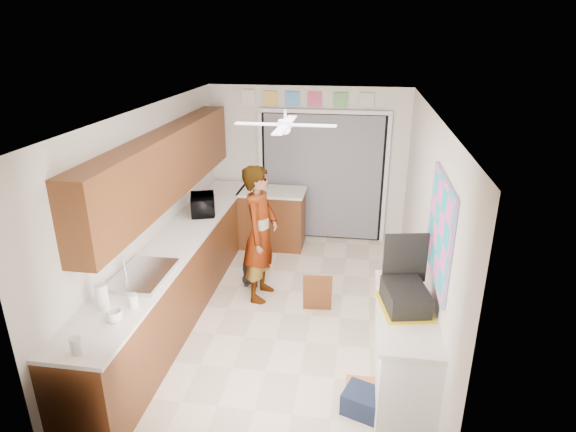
{
  "coord_description": "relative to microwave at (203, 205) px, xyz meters",
  "views": [
    {
      "loc": [
        0.84,
        -5.09,
        3.31
      ],
      "look_at": [
        0.0,
        0.4,
        1.15
      ],
      "focal_mm": 30.0,
      "sensor_mm": 36.0,
      "label": 1
    }
  ],
  "objects": [
    {
      "name": "floor",
      "position": [
        1.25,
        -0.85,
        -1.07
      ],
      "size": [
        5.0,
        5.0,
        0.0
      ],
      "primitive_type": "plane",
      "color": "beige",
      "rests_on": "ground"
    },
    {
      "name": "ceiling",
      "position": [
        1.25,
        -0.85,
        1.43
      ],
      "size": [
        5.0,
        5.0,
        0.0
      ],
      "primitive_type": "plane",
      "rotation": [
        3.14,
        0.0,
        0.0
      ],
      "color": "white",
      "rests_on": "ground"
    },
    {
      "name": "wall_back",
      "position": [
        1.25,
        1.65,
        0.18
      ],
      "size": [
        3.2,
        0.0,
        3.2
      ],
      "primitive_type": "plane",
      "rotation": [
        1.57,
        0.0,
        0.0
      ],
      "color": "silver",
      "rests_on": "ground"
    },
    {
      "name": "wall_front",
      "position": [
        1.25,
        -3.35,
        0.18
      ],
      "size": [
        3.2,
        0.0,
        3.2
      ],
      "primitive_type": "plane",
      "rotation": [
        -1.57,
        0.0,
        0.0
      ],
      "color": "silver",
      "rests_on": "ground"
    },
    {
      "name": "wall_left",
      "position": [
        -0.35,
        -0.85,
        0.18
      ],
      "size": [
        0.0,
        5.0,
        5.0
      ],
      "primitive_type": "plane",
      "rotation": [
        1.57,
        0.0,
        1.57
      ],
      "color": "silver",
      "rests_on": "ground"
    },
    {
      "name": "wall_right",
      "position": [
        2.85,
        -0.85,
        0.18
      ],
      "size": [
        0.0,
        5.0,
        5.0
      ],
      "primitive_type": "plane",
      "rotation": [
        1.57,
        0.0,
        -1.57
      ],
      "color": "silver",
      "rests_on": "ground"
    },
    {
      "name": "left_base_cabinets",
      "position": [
        -0.05,
        -0.85,
        -0.62
      ],
      "size": [
        0.6,
        4.8,
        0.9
      ],
      "primitive_type": "cube",
      "color": "#5F3116",
      "rests_on": "floor"
    },
    {
      "name": "left_countertop",
      "position": [
        -0.04,
        -0.85,
        -0.15
      ],
      "size": [
        0.62,
        4.8,
        0.04
      ],
      "primitive_type": "cube",
      "color": "white",
      "rests_on": "left_base_cabinets"
    },
    {
      "name": "upper_cabinets",
      "position": [
        -0.19,
        -0.65,
        0.73
      ],
      "size": [
        0.32,
        4.0,
        0.8
      ],
      "primitive_type": "cube",
      "color": "#5F3116",
      "rests_on": "wall_left"
    },
    {
      "name": "sink_basin",
      "position": [
        -0.04,
        -1.85,
        -0.11
      ],
      "size": [
        0.5,
        0.76,
        0.06
      ],
      "primitive_type": "cube",
      "color": "silver",
      "rests_on": "left_countertop"
    },
    {
      "name": "faucet",
      "position": [
        -0.23,
        -1.85,
        -0.02
      ],
      "size": [
        0.03,
        0.03,
        0.22
      ],
      "primitive_type": "cylinder",
      "color": "silver",
      "rests_on": "left_countertop"
    },
    {
      "name": "peninsula_base",
      "position": [
        0.75,
        1.15,
        -0.62
      ],
      "size": [
        1.0,
        0.6,
        0.9
      ],
      "primitive_type": "cube",
      "color": "#5F3116",
      "rests_on": "floor"
    },
    {
      "name": "peninsula_top",
      "position": [
        0.75,
        1.15,
        -0.15
      ],
      "size": [
        1.04,
        0.64,
        0.04
      ],
      "primitive_type": "cube",
      "color": "white",
      "rests_on": "peninsula_base"
    },
    {
      "name": "back_opening_recess",
      "position": [
        1.5,
        1.62,
        -0.02
      ],
      "size": [
        2.0,
        0.06,
        2.1
      ],
      "primitive_type": "cube",
      "color": "black",
      "rests_on": "wall_back"
    },
    {
      "name": "curtain_panel",
      "position": [
        1.5,
        1.58,
        -0.02
      ],
      "size": [
        1.9,
        0.03,
        2.05
      ],
      "primitive_type": "cube",
      "color": "gray",
      "rests_on": "wall_back"
    },
    {
      "name": "door_trim_left",
      "position": [
        0.48,
        1.59,
        -0.02
      ],
      "size": [
        0.06,
        0.04,
        2.1
      ],
      "primitive_type": "cube",
      "color": "white",
      "rests_on": "wall_back"
    },
    {
      "name": "door_trim_right",
      "position": [
        2.52,
        1.59,
        -0.02
      ],
      "size": [
        0.06,
        0.04,
        2.1
      ],
      "primitive_type": "cube",
      "color": "white",
      "rests_on": "wall_back"
    },
    {
      "name": "door_trim_head",
      "position": [
        1.5,
        1.59,
        1.05
      ],
      "size": [
        2.1,
        0.04,
        0.06
      ],
      "primitive_type": "cube",
      "color": "white",
      "rests_on": "wall_back"
    },
    {
      "name": "header_frame_0",
      "position": [
        0.65,
        1.62,
        1.23
      ],
      "size": [
        0.22,
        0.02,
        0.22
      ],
      "primitive_type": "cube",
      "color": "#E3B74B",
      "rests_on": "wall_back"
    },
    {
      "name": "header_frame_1",
      "position": [
        1.0,
        1.62,
        1.23
      ],
      "size": [
        0.22,
        0.02,
        0.22
      ],
      "primitive_type": "cube",
      "color": "#539EDE",
      "rests_on": "wall_back"
    },
    {
      "name": "header_frame_2",
      "position": [
        1.35,
        1.62,
        1.23
      ],
      "size": [
        0.22,
        0.02,
        0.22
      ],
      "primitive_type": "cube",
      "color": "#C64A6C",
      "rests_on": "wall_back"
    },
    {
      "name": "header_frame_3",
      "position": [
        1.75,
        1.62,
        1.23
      ],
      "size": [
        0.22,
        0.02,
        0.22
      ],
      "primitive_type": "cube",
      "color": "#65AD62",
      "rests_on": "wall_back"
    },
    {
      "name": "header_frame_4",
      "position": [
        2.15,
        1.62,
        1.23
      ],
      "size": [
        0.22,
        0.02,
        0.22
      ],
      "primitive_type": "cube",
      "color": "silver",
      "rests_on": "wall_back"
    },
    {
      "name": "route66_sign",
      "position": [
        0.3,
        1.62,
        1.23
      ],
      "size": [
        0.22,
        0.02,
        0.26
      ],
      "primitive_type": "cube",
      "color": "silver",
      "rests_on": "wall_back"
    },
    {
      "name": "right_counter_base",
      "position": [
        2.6,
        -2.05,
        -0.62
      ],
      "size": [
        0.5,
        1.4,
        0.9
      ],
      "primitive_type": "cube",
      "color": "white",
      "rests_on": "floor"
    },
    {
      "name": "right_counter_top",
      "position": [
        2.59,
        -2.05,
        -0.15
      ],
      "size": [
        0.54,
        1.44,
        0.04
      ],
      "primitive_type": "cube",
      "color": "white",
      "rests_on": "right_counter_base"
    },
    {
      "name": "abstract_painting",
      "position": [
        2.83,
        -1.85,
        0.58
      ],
      "size": [
        0.03,
        1.15,
        0.95
      ],
      "primitive_type": "cube",
      "color": "#F95BBF",
      "rests_on": "wall_right"
    },
    {
      "name": "ceiling_fan",
      "position": [
        1.25,
        -0.65,
        1.25
      ],
      "size": [
        1.14,
        1.14,
        0.24
      ],
      "primitive_type": "cube",
      "color": "white",
      "rests_on": "ceiling"
    },
    {
      "name": "microwave",
      "position": [
        0.0,
        0.0,
        0.0
      ],
      "size": [
        0.45,
        0.55,
        0.26
      ],
      "primitive_type": "imported",
      "rotation": [
        0.0,
        0.0,
        1.9
      ],
      "color": "black",
      "rests_on": "left_countertop"
    },
    {
      "name": "cup",
      "position": [
        0.07,
        -2.65,
        -0.08
      ],
      "size": [
        0.18,
        0.18,
        0.11
      ],
      "primitive_type": "imported",
      "rotation": [
        0.0,
        0.0,
        -0.41
      ],
      "color": "white",
      "rests_on": "left_countertop"
    },
    {
      "name": "jar_a",
      "position": [
        0.12,
        -2.4,
        -0.07
      ],
      "size": [
        0.11,
        0.11,
        0.13
      ],
      "primitive_type": "cylinder",
      "rotation": [
        0.0,
        0.0,
        0.34
      ],
      "color": "silver",
      "rests_on": "left_countertop"
    },
    {
      "name": "jar_b",
      "position": [
        -0.01,
        -3.1,
        -0.06
      ],
      "size": [
        0.11,
        0.11,
        0.14
      ],
      "primitive_type": "cylinder",
      "rotation": [
        0.0,
        0.0,
        -0.26
      ],
      "color": "silver",
      "rests_on": "left_countertop"
    },
    {
      "name": "paper_towel_roll",
      "position": [
        -0.14,
        -2.46,
        -0.01
      ],
      "size": [
        0.14,
        0.14,
        0.24
      ],
      "primitive_type": "cylinder",
      "rotation": [
        0.0,
        0.0,
        0.42
      ],
      "color": "white",
      "rests_on": "left_countertop"
    },
    {
      "name": "suitcase",
      "position": [
        2.57,
        -2.03,
        -0.03
      ],
      "size": [
        0.45,
        0.54,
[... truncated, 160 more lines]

